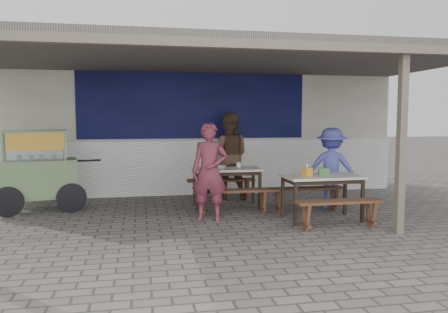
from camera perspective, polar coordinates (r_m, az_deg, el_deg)
ground at (r=6.98m, az=0.84°, el=-9.04°), size 60.00×60.00×0.00m
back_wall at (r=10.30m, az=-3.22°, el=5.15°), size 9.00×1.28×3.50m
warung_roof at (r=7.72m, az=-0.40°, el=12.61°), size 9.00×4.21×2.81m
table_left at (r=8.27m, az=0.34°, el=-2.12°), size 1.30×0.67×0.75m
bench_left_street at (r=7.68m, az=1.21°, el=-5.19°), size 1.39×0.31×0.45m
bench_left_wall at (r=8.96m, az=-0.41°, el=-3.71°), size 1.39×0.31×0.45m
table_right at (r=7.43m, az=12.68°, el=-3.03°), size 1.28×0.74×0.75m
bench_right_street at (r=6.92m, az=14.81°, el=-6.49°), size 1.38×0.30×0.45m
bench_right_wall at (r=8.06m, az=10.76°, el=-4.79°), size 1.38×0.30×0.45m
vendor_cart at (r=8.62m, az=-23.06°, el=-1.31°), size 1.76×0.99×1.48m
patron_street_side at (r=7.22m, az=-1.91°, el=-1.98°), size 0.68×0.53×1.63m
patron_wall_side at (r=9.21m, az=0.58°, el=0.13°), size 1.03×0.88×1.82m
patron_right_table at (r=8.49m, az=13.83°, el=-1.46°), size 1.13×0.96×1.52m
tissue_box at (r=7.34m, az=10.80°, el=-1.94°), size 0.17×0.17×0.13m
donation_box at (r=7.52m, az=12.92°, el=-1.89°), size 0.19×0.16×0.11m
condiment_jar at (r=8.47m, az=1.92°, el=-1.07°), size 0.08×0.08×0.09m
condiment_bowl at (r=8.29m, az=-0.46°, el=-1.36°), size 0.25×0.25×0.05m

